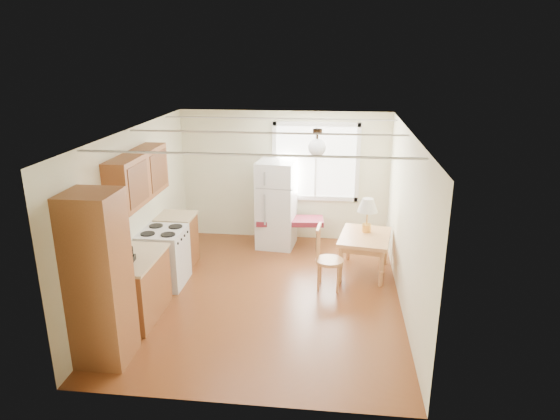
% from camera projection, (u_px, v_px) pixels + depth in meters
% --- Properties ---
extents(room_shell, '(4.60, 5.60, 2.62)m').
position_uv_depth(room_shell, '(266.00, 217.00, 7.27)').
color(room_shell, '#532611').
rests_on(room_shell, ground).
extents(kitchen_run, '(0.65, 3.40, 2.20)m').
position_uv_depth(kitchen_run, '(139.00, 255.00, 6.98)').
color(kitchen_run, brown).
rests_on(kitchen_run, ground).
extents(window_unit, '(1.64, 0.05, 1.51)m').
position_uv_depth(window_unit, '(316.00, 162.00, 9.45)').
color(window_unit, white).
rests_on(window_unit, room_shell).
extents(pendant_light, '(0.26, 0.26, 0.40)m').
position_uv_depth(pendant_light, '(317.00, 146.00, 7.27)').
color(pendant_light, black).
rests_on(pendant_light, room_shell).
extents(refrigerator, '(0.74, 0.74, 1.64)m').
position_uv_depth(refrigerator, '(276.00, 204.00, 9.32)').
color(refrigerator, silver).
rests_on(refrigerator, ground).
extents(bench, '(1.28, 0.57, 0.57)m').
position_uv_depth(bench, '(290.00, 222.00, 9.34)').
color(bench, maroon).
rests_on(bench, ground).
extents(dining_table, '(0.95, 1.17, 0.66)m').
position_uv_depth(dining_table, '(365.00, 241.00, 8.26)').
color(dining_table, '#B97A47').
rests_on(dining_table, ground).
extents(chair, '(0.45, 0.44, 1.01)m').
position_uv_depth(chair, '(324.00, 253.00, 7.73)').
color(chair, '#B97A47').
rests_on(chair, ground).
extents(table_lamp, '(0.34, 0.34, 0.58)m').
position_uv_depth(table_lamp, '(368.00, 208.00, 8.26)').
color(table_lamp, gold).
rests_on(table_lamp, dining_table).
extents(coffee_maker, '(0.19, 0.23, 0.34)m').
position_uv_depth(coffee_maker, '(126.00, 254.00, 6.56)').
color(coffee_maker, black).
rests_on(coffee_maker, kitchen_run).
extents(kettle, '(0.12, 0.12, 0.24)m').
position_uv_depth(kettle, '(125.00, 255.00, 6.58)').
color(kettle, red).
rests_on(kettle, kitchen_run).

